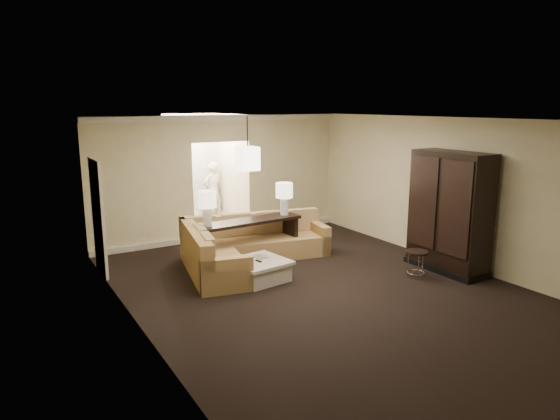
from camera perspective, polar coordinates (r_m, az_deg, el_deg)
ground at (r=8.42m, az=5.02°, el=-9.18°), size 8.00×8.00×0.00m
wall_back at (r=11.45m, az=-6.66°, el=3.72°), size 6.00×0.04×2.80m
wall_left at (r=6.75m, az=-15.92°, el=-2.51°), size 0.04×8.00×2.80m
wall_right at (r=10.05m, az=19.19°, el=1.98°), size 0.04×8.00×2.80m
ceiling at (r=7.85m, az=5.40°, el=10.24°), size 6.00×8.00×0.02m
crown_molding at (r=11.29m, az=-6.72°, el=10.39°), size 6.00×0.10×0.12m
baseboard at (r=11.67m, az=-6.40°, el=-2.83°), size 6.00×0.10×0.12m
side_door at (r=9.50m, az=-20.07°, el=-0.80°), size 0.05×0.90×2.10m
foyer at (r=12.68m, az=-9.15°, el=4.01°), size 1.44×2.02×2.80m
sectional_sofa at (r=9.66m, az=-4.17°, el=-4.18°), size 3.29×2.45×0.87m
coffee_table at (r=8.81m, az=-2.39°, el=-6.86°), size 1.03×1.03×0.38m
console_table at (r=9.70m, az=-3.67°, el=-3.13°), size 2.22×0.62×0.85m
armoire at (r=9.62m, az=18.79°, el=-0.49°), size 0.66×1.54×2.21m
drink_table at (r=9.22m, az=15.37°, el=-5.38°), size 0.39×0.39×0.49m
table_lamp_left at (r=9.13m, az=-8.33°, el=0.82°), size 0.34×0.34×0.65m
table_lamp_right at (r=9.97m, az=0.48°, el=1.89°), size 0.34×0.34×0.65m
pendant_light at (r=10.21m, az=-3.71°, el=5.91°), size 0.38×0.38×1.09m
person at (r=13.15m, az=-7.69°, el=2.43°), size 0.69×0.53×1.73m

